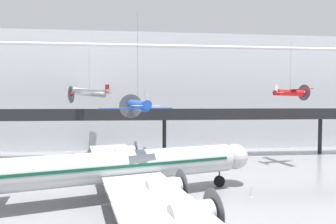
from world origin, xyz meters
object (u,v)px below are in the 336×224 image
object	(u,v)px
suspended_plane_blue_trainer	(138,106)
info_sign_pedestal	(209,207)
stanchion_barrier	(251,194)
suspended_plane_red_highwing	(290,92)
suspended_plane_silver_racer	(89,93)
airliner_silver_main	(120,167)

from	to	relation	value
suspended_plane_blue_trainer	info_sign_pedestal	xyz separation A→B (m)	(6.42, -4.95, -9.12)
suspended_plane_blue_trainer	stanchion_barrier	size ratio (longest dim) A/B	10.37
suspended_plane_red_highwing	info_sign_pedestal	bearing A→B (deg)	-147.97
suspended_plane_silver_racer	airliner_silver_main	bearing A→B (deg)	113.91
suspended_plane_silver_racer	info_sign_pedestal	distance (m)	31.95
airliner_silver_main	suspended_plane_blue_trainer	distance (m)	6.59
suspended_plane_silver_racer	info_sign_pedestal	size ratio (longest dim) A/B	7.76
airliner_silver_main	suspended_plane_blue_trainer	size ratio (longest dim) A/B	3.15
info_sign_pedestal	stanchion_barrier	bearing A→B (deg)	32.64
airliner_silver_main	suspended_plane_silver_racer	world-z (taller)	suspended_plane_silver_racer
suspended_plane_silver_racer	suspended_plane_red_highwing	distance (m)	33.91
airliner_silver_main	suspended_plane_blue_trainer	world-z (taller)	suspended_plane_blue_trainer
suspended_plane_blue_trainer	stanchion_barrier	distance (m)	15.02
info_sign_pedestal	suspended_plane_blue_trainer	bearing A→B (deg)	143.20
suspended_plane_silver_racer	suspended_plane_red_highwing	size ratio (longest dim) A/B	1.05
stanchion_barrier	suspended_plane_blue_trainer	bearing A→B (deg)	171.94
stanchion_barrier	airliner_silver_main	bearing A→B (deg)	177.27
stanchion_barrier	info_sign_pedestal	size ratio (longest dim) A/B	0.87
airliner_silver_main	suspended_plane_silver_racer	xyz separation A→B (m)	(-7.32, 21.60, 8.31)
suspended_plane_blue_trainer	stanchion_barrier	world-z (taller)	suspended_plane_blue_trainer
suspended_plane_silver_racer	suspended_plane_red_highwing	world-z (taller)	suspended_plane_silver_racer
suspended_plane_red_highwing	stanchion_barrier	size ratio (longest dim) A/B	8.51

